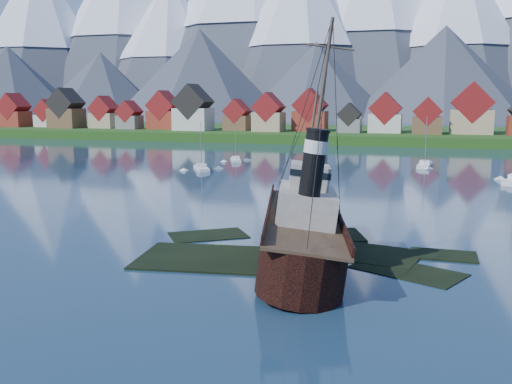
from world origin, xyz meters
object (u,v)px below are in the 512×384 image
(sailboat_e, at_px, (425,166))
(tugboat_wreck, at_px, (301,229))
(sailboat_c, at_px, (236,160))
(sailboat_a, at_px, (201,169))

(sailboat_e, bearing_deg, tugboat_wreck, -92.18)
(sailboat_c, bearing_deg, tugboat_wreck, -91.30)
(sailboat_a, relative_size, sailboat_e, 0.91)
(tugboat_wreck, relative_size, sailboat_c, 2.84)
(tugboat_wreck, height_order, sailboat_e, tugboat_wreck)
(tugboat_wreck, xyz_separation_m, sailboat_e, (10.01, 78.28, -2.55))
(tugboat_wreck, bearing_deg, sailboat_a, 106.59)
(tugboat_wreck, distance_m, sailboat_c, 83.71)
(sailboat_a, height_order, sailboat_e, sailboat_e)
(sailboat_a, bearing_deg, tugboat_wreck, -91.51)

